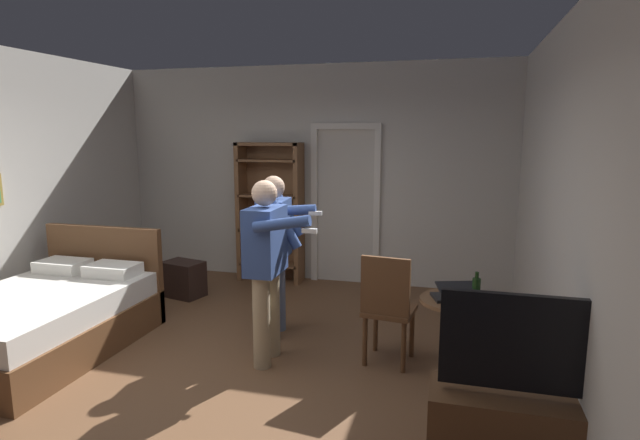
{
  "coord_description": "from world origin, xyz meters",
  "views": [
    {
      "loc": [
        1.9,
        -3.64,
        2.02
      ],
      "look_at": [
        0.77,
        0.57,
        1.26
      ],
      "focal_mm": 28.6,
      "sensor_mm": 36.0,
      "label": 1
    }
  ],
  "objects_px": {
    "side_table": "(455,327)",
    "person_blue_shirt": "(267,259)",
    "bottle_on_table": "(476,290)",
    "wooden_chair": "(388,305)",
    "person_striped_shirt": "(275,245)",
    "suitcase_dark": "(183,279)",
    "bookshelf": "(271,208)",
    "tv_flatscreen": "(522,422)",
    "laptop": "(455,294)",
    "bed": "(46,318)"
  },
  "relations": [
    {
      "from": "wooden_chair",
      "to": "bottle_on_table",
      "type": "bearing_deg",
      "value": -18.28
    },
    {
      "from": "laptop",
      "to": "person_blue_shirt",
      "type": "height_order",
      "value": "person_blue_shirt"
    },
    {
      "from": "suitcase_dark",
      "to": "wooden_chair",
      "type": "bearing_deg",
      "value": -11.11
    },
    {
      "from": "side_table",
      "to": "person_blue_shirt",
      "type": "relative_size",
      "value": 0.43
    },
    {
      "from": "laptop",
      "to": "wooden_chair",
      "type": "xyz_separation_m",
      "value": [
        -0.56,
        0.2,
        -0.21
      ]
    },
    {
      "from": "person_striped_shirt",
      "to": "side_table",
      "type": "bearing_deg",
      "value": -17.61
    },
    {
      "from": "wooden_chair",
      "to": "person_striped_shirt",
      "type": "height_order",
      "value": "person_striped_shirt"
    },
    {
      "from": "tv_flatscreen",
      "to": "suitcase_dark",
      "type": "relative_size",
      "value": 2.32
    },
    {
      "from": "bottle_on_table",
      "to": "person_striped_shirt",
      "type": "relative_size",
      "value": 0.16
    },
    {
      "from": "bed",
      "to": "wooden_chair",
      "type": "height_order",
      "value": "bed"
    },
    {
      "from": "bed",
      "to": "suitcase_dark",
      "type": "height_order",
      "value": "bed"
    },
    {
      "from": "suitcase_dark",
      "to": "side_table",
      "type": "bearing_deg",
      "value": -9.53
    },
    {
      "from": "bookshelf",
      "to": "bottle_on_table",
      "type": "xyz_separation_m",
      "value": [
        2.6,
        -2.44,
        -0.2
      ]
    },
    {
      "from": "laptop",
      "to": "person_striped_shirt",
      "type": "height_order",
      "value": "person_striped_shirt"
    },
    {
      "from": "person_blue_shirt",
      "to": "suitcase_dark",
      "type": "relative_size",
      "value": 3.37
    },
    {
      "from": "bookshelf",
      "to": "person_striped_shirt",
      "type": "height_order",
      "value": "bookshelf"
    },
    {
      "from": "laptop",
      "to": "bottle_on_table",
      "type": "bearing_deg",
      "value": -13.97
    },
    {
      "from": "side_table",
      "to": "laptop",
      "type": "relative_size",
      "value": 1.7
    },
    {
      "from": "laptop",
      "to": "bottle_on_table",
      "type": "distance_m",
      "value": 0.17
    },
    {
      "from": "bookshelf",
      "to": "bottle_on_table",
      "type": "distance_m",
      "value": 3.57
    },
    {
      "from": "side_table",
      "to": "person_striped_shirt",
      "type": "relative_size",
      "value": 0.44
    },
    {
      "from": "bed",
      "to": "bookshelf",
      "type": "height_order",
      "value": "bookshelf"
    },
    {
      "from": "bed",
      "to": "tv_flatscreen",
      "type": "xyz_separation_m",
      "value": [
        4.09,
        -0.72,
        0.02
      ]
    },
    {
      "from": "person_blue_shirt",
      "to": "person_striped_shirt",
      "type": "relative_size",
      "value": 1.01
    },
    {
      "from": "bookshelf",
      "to": "suitcase_dark",
      "type": "height_order",
      "value": "bookshelf"
    },
    {
      "from": "tv_flatscreen",
      "to": "person_blue_shirt",
      "type": "bearing_deg",
      "value": 152.88
    },
    {
      "from": "tv_flatscreen",
      "to": "person_striped_shirt",
      "type": "relative_size",
      "value": 0.69
    },
    {
      "from": "side_table",
      "to": "suitcase_dark",
      "type": "relative_size",
      "value": 1.46
    },
    {
      "from": "tv_flatscreen",
      "to": "laptop",
      "type": "distance_m",
      "value": 1.19
    },
    {
      "from": "bottle_on_table",
      "to": "wooden_chair",
      "type": "xyz_separation_m",
      "value": [
        -0.71,
        0.24,
        -0.26
      ]
    },
    {
      "from": "side_table",
      "to": "bottle_on_table",
      "type": "distance_m",
      "value": 0.38
    },
    {
      "from": "bed",
      "to": "laptop",
      "type": "height_order",
      "value": "bed"
    },
    {
      "from": "side_table",
      "to": "wooden_chair",
      "type": "height_order",
      "value": "wooden_chair"
    },
    {
      "from": "side_table",
      "to": "bottle_on_table",
      "type": "height_order",
      "value": "bottle_on_table"
    },
    {
      "from": "side_table",
      "to": "wooden_chair",
      "type": "relative_size",
      "value": 0.71
    },
    {
      "from": "person_blue_shirt",
      "to": "person_striped_shirt",
      "type": "height_order",
      "value": "person_blue_shirt"
    },
    {
      "from": "tv_flatscreen",
      "to": "laptop",
      "type": "xyz_separation_m",
      "value": [
        -0.41,
        1.02,
        0.43
      ]
    },
    {
      "from": "wooden_chair",
      "to": "person_striped_shirt",
      "type": "xyz_separation_m",
      "value": [
        -1.16,
        0.4,
        0.38
      ]
    },
    {
      "from": "tv_flatscreen",
      "to": "laptop",
      "type": "height_order",
      "value": "tv_flatscreen"
    },
    {
      "from": "wooden_chair",
      "to": "person_blue_shirt",
      "type": "xyz_separation_m",
      "value": [
        -1.03,
        -0.2,
        0.39
      ]
    },
    {
      "from": "side_table",
      "to": "suitcase_dark",
      "type": "distance_m",
      "value": 3.56
    },
    {
      "from": "bed",
      "to": "bottle_on_table",
      "type": "height_order",
      "value": "bed"
    },
    {
      "from": "person_blue_shirt",
      "to": "wooden_chair",
      "type": "bearing_deg",
      "value": 10.86
    },
    {
      "from": "person_blue_shirt",
      "to": "suitcase_dark",
      "type": "xyz_separation_m",
      "value": [
        -1.66,
        1.43,
        -0.72
      ]
    },
    {
      "from": "suitcase_dark",
      "to": "person_blue_shirt",
      "type": "bearing_deg",
      "value": -27.19
    },
    {
      "from": "laptop",
      "to": "wooden_chair",
      "type": "height_order",
      "value": "wooden_chair"
    },
    {
      "from": "bed",
      "to": "person_blue_shirt",
      "type": "height_order",
      "value": "person_blue_shirt"
    },
    {
      "from": "bottle_on_table",
      "to": "wooden_chair",
      "type": "distance_m",
      "value": 0.8
    },
    {
      "from": "bed",
      "to": "wooden_chair",
      "type": "xyz_separation_m",
      "value": [
        3.12,
        0.5,
        0.24
      ]
    },
    {
      "from": "person_blue_shirt",
      "to": "bottle_on_table",
      "type": "bearing_deg",
      "value": -1.25
    }
  ]
}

